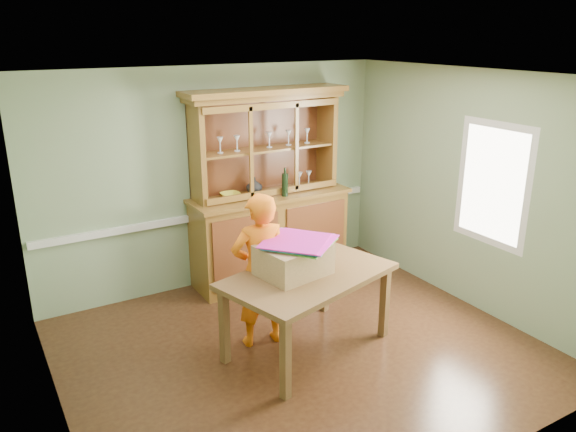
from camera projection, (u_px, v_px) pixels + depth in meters
floor at (301, 350)px, 5.68m from camera, size 4.50×4.50×0.00m
ceiling at (303, 76)px, 4.83m from camera, size 4.50×4.50×0.00m
wall_back at (216, 178)px, 6.89m from camera, size 4.50×0.00×4.50m
wall_left at (45, 275)px, 4.17m from camera, size 0.00×4.00×4.00m
wall_right at (471, 191)px, 6.34m from camera, size 0.00×4.00×4.00m
wall_front at (466, 312)px, 3.62m from camera, size 4.50×0.00×4.50m
chair_rail at (218, 213)px, 7.01m from camera, size 4.41×0.05×0.08m
framed_map at (39, 237)px, 4.36m from camera, size 0.03×0.60×0.46m
window_panel at (492, 184)px, 6.04m from camera, size 0.03×0.96×1.36m
china_hutch at (269, 215)px, 7.10m from camera, size 2.06×0.68×2.43m
dining_table at (308, 282)px, 5.49m from camera, size 1.86×1.40×0.83m
cardboard_box at (293, 260)px, 5.41m from camera, size 0.71×0.61×0.30m
kite_stack at (298, 242)px, 5.37m from camera, size 0.82×0.82×0.04m
person at (260, 271)px, 5.58m from camera, size 0.63×0.46×1.61m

